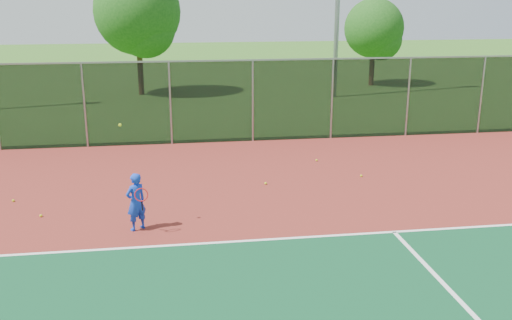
% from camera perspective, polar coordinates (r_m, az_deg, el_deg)
% --- Properties ---
extents(ground, '(120.00, 120.00, 0.00)m').
position_cam_1_polar(ground, '(10.40, 9.29, -14.37)').
color(ground, '#2E621C').
rests_on(ground, ground).
extents(court_apron, '(30.00, 20.00, 0.02)m').
position_cam_1_polar(court_apron, '(12.09, 6.44, -9.64)').
color(court_apron, maroon).
rests_on(court_apron, ground).
extents(fence_back, '(30.00, 0.06, 3.03)m').
position_cam_1_polar(fence_back, '(21.03, -0.32, 6.02)').
color(fence_back, black).
rests_on(fence_back, court_apron).
extents(tennis_player, '(0.60, 0.69, 2.50)m').
position_cam_1_polar(tennis_player, '(13.36, -11.92, -4.09)').
color(tennis_player, '#1439C1').
rests_on(tennis_player, court_apron).
extents(practice_ball_0, '(0.07, 0.07, 0.07)m').
position_cam_1_polar(practice_ball_0, '(18.80, 6.07, -0.02)').
color(practice_ball_0, '#BFD318').
rests_on(practice_ball_0, court_apron).
extents(practice_ball_2, '(0.07, 0.07, 0.07)m').
position_cam_1_polar(practice_ball_2, '(14.99, -20.71, -5.23)').
color(practice_ball_2, '#BFD318').
rests_on(practice_ball_2, court_apron).
extents(practice_ball_3, '(0.07, 0.07, 0.07)m').
position_cam_1_polar(practice_ball_3, '(16.39, 0.97, -2.35)').
color(practice_ball_3, '#BFD318').
rests_on(practice_ball_3, court_apron).
extents(practice_ball_7, '(0.07, 0.07, 0.07)m').
position_cam_1_polar(practice_ball_7, '(16.34, -23.10, -3.75)').
color(practice_ball_7, '#BFD318').
rests_on(practice_ball_7, court_apron).
extents(practice_ball_8, '(0.07, 0.07, 0.07)m').
position_cam_1_polar(practice_ball_8, '(17.36, 10.48, -1.56)').
color(practice_ball_8, '#BFD318').
rests_on(practice_ball_8, court_apron).
extents(tree_back_left, '(4.60, 4.60, 6.75)m').
position_cam_1_polar(tree_back_left, '(31.83, -11.61, 13.95)').
color(tree_back_left, '#3B2A15').
rests_on(tree_back_left, ground).
extents(tree_back_mid, '(3.51, 3.51, 5.16)m').
position_cam_1_polar(tree_back_mid, '(35.44, 11.89, 12.50)').
color(tree_back_mid, '#3B2A15').
rests_on(tree_back_mid, ground).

